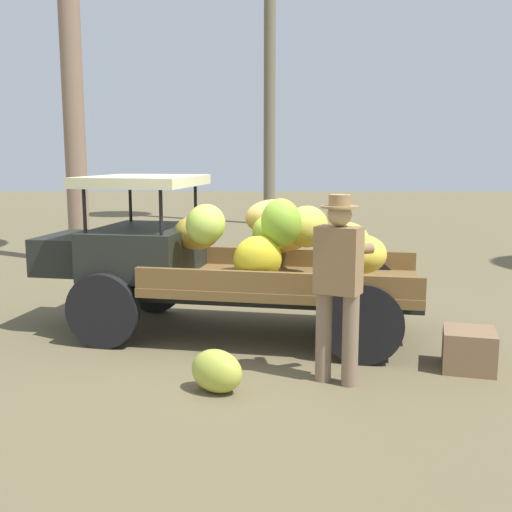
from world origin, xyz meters
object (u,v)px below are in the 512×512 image
(loose_banana_bunch, at_px, (217,371))
(truck, at_px, (218,254))
(wooden_crate, at_px, (469,350))
(farmer, at_px, (338,278))

(loose_banana_bunch, bearing_deg, truck, -87.49)
(truck, distance_m, wooden_crate, 2.94)
(farmer, relative_size, loose_banana_bunch, 3.50)
(truck, bearing_deg, loose_banana_bunch, 103.76)
(loose_banana_bunch, bearing_deg, wooden_crate, -166.72)
(truck, height_order, wooden_crate, truck)
(truck, relative_size, wooden_crate, 9.09)
(farmer, distance_m, loose_banana_bunch, 1.38)
(truck, height_order, farmer, truck)
(farmer, height_order, wooden_crate, farmer)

